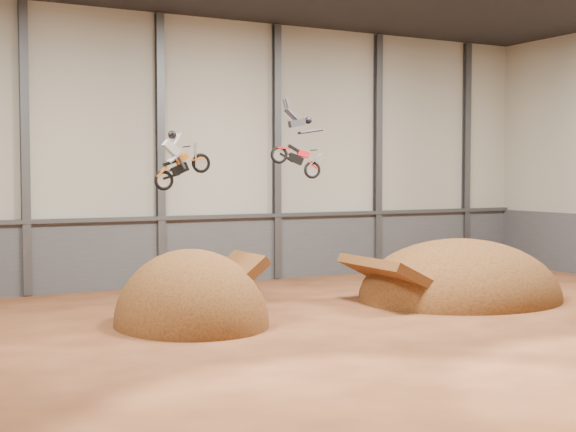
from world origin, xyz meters
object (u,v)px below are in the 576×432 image
object	(u,v)px
landing_ramp	(460,299)
fmx_rider_a	(186,153)
fmx_rider_b	(293,139)
takeoff_ramp	(191,325)

from	to	relation	value
landing_ramp	fmx_rider_a	world-z (taller)	fmx_rider_a
fmx_rider_a	fmx_rider_b	world-z (taller)	fmx_rider_b
landing_ramp	fmx_rider_a	xyz separation A→B (m)	(-13.62, -0.49, 6.61)
takeoff_ramp	fmx_rider_b	size ratio (longest dim) A/B	2.18
takeoff_ramp	fmx_rider_a	world-z (taller)	fmx_rider_a
fmx_rider_a	takeoff_ramp	bearing A→B (deg)	49.47
takeoff_ramp	landing_ramp	size ratio (longest dim) A/B	0.69
landing_ramp	fmx_rider_b	bearing A→B (deg)	173.52
takeoff_ramp	landing_ramp	distance (m)	13.34
fmx_rider_a	landing_ramp	bearing A→B (deg)	3.08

